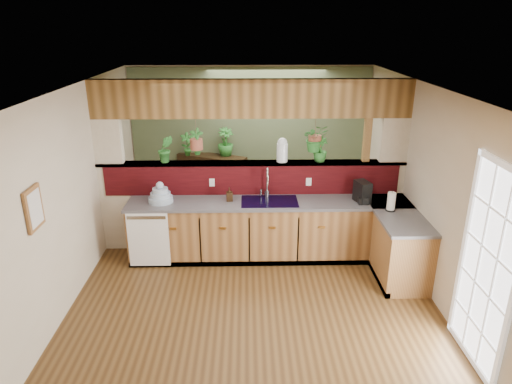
{
  "coord_description": "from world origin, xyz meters",
  "views": [
    {
      "loc": [
        -0.08,
        -5.18,
        3.36
      ],
      "look_at": [
        0.05,
        0.7,
        1.15
      ],
      "focal_mm": 32.0,
      "sensor_mm": 36.0,
      "label": 1
    }
  ],
  "objects_px": {
    "shelving_console": "(212,178)",
    "faucet": "(267,182)",
    "coffee_maker": "(362,193)",
    "glass_jar": "(282,150)",
    "soap_dispenser": "(229,194)",
    "paper_towel": "(391,202)",
    "dish_stack": "(161,196)"
  },
  "relations": [
    {
      "from": "shelving_console",
      "to": "dish_stack",
      "type": "bearing_deg",
      "value": -79.73
    },
    {
      "from": "dish_stack",
      "to": "paper_towel",
      "type": "xyz_separation_m",
      "value": [
        3.23,
        -0.39,
        0.03
      ]
    },
    {
      "from": "paper_towel",
      "to": "shelving_console",
      "type": "bearing_deg",
      "value": 135.02
    },
    {
      "from": "coffee_maker",
      "to": "glass_jar",
      "type": "relative_size",
      "value": 0.85
    },
    {
      "from": "coffee_maker",
      "to": "dish_stack",
      "type": "bearing_deg",
      "value": 162.71
    },
    {
      "from": "dish_stack",
      "to": "shelving_console",
      "type": "xyz_separation_m",
      "value": [
        0.58,
        2.26,
        -0.5
      ]
    },
    {
      "from": "paper_towel",
      "to": "glass_jar",
      "type": "bearing_deg",
      "value": 152.67
    },
    {
      "from": "dish_stack",
      "to": "soap_dispenser",
      "type": "xyz_separation_m",
      "value": [
        0.99,
        0.03,
        0.0
      ]
    },
    {
      "from": "faucet",
      "to": "shelving_console",
      "type": "height_order",
      "value": "faucet"
    },
    {
      "from": "glass_jar",
      "to": "faucet",
      "type": "bearing_deg",
      "value": -136.58
    },
    {
      "from": "faucet",
      "to": "soap_dispenser",
      "type": "relative_size",
      "value": 2.35
    },
    {
      "from": "faucet",
      "to": "paper_towel",
      "type": "height_order",
      "value": "faucet"
    },
    {
      "from": "coffee_maker",
      "to": "glass_jar",
      "type": "height_order",
      "value": "glass_jar"
    },
    {
      "from": "faucet",
      "to": "coffee_maker",
      "type": "relative_size",
      "value": 1.52
    },
    {
      "from": "shelving_console",
      "to": "faucet",
      "type": "bearing_deg",
      "value": -40.92
    },
    {
      "from": "dish_stack",
      "to": "shelving_console",
      "type": "relative_size",
      "value": 0.27
    },
    {
      "from": "coffee_maker",
      "to": "paper_towel",
      "type": "relative_size",
      "value": 1.09
    },
    {
      "from": "coffee_maker",
      "to": "paper_towel",
      "type": "xyz_separation_m",
      "value": [
        0.32,
        -0.33,
        -0.01
      ]
    },
    {
      "from": "faucet",
      "to": "dish_stack",
      "type": "distance_m",
      "value": 1.56
    },
    {
      "from": "shelving_console",
      "to": "glass_jar",
      "type": "bearing_deg",
      "value": -33.19
    },
    {
      "from": "soap_dispenser",
      "to": "glass_jar",
      "type": "bearing_deg",
      "value": 23.41
    },
    {
      "from": "faucet",
      "to": "soap_dispenser",
      "type": "distance_m",
      "value": 0.58
    },
    {
      "from": "faucet",
      "to": "glass_jar",
      "type": "height_order",
      "value": "glass_jar"
    },
    {
      "from": "soap_dispenser",
      "to": "shelving_console",
      "type": "xyz_separation_m",
      "value": [
        -0.42,
        2.24,
        -0.5
      ]
    },
    {
      "from": "paper_towel",
      "to": "soap_dispenser",
      "type": "bearing_deg",
      "value": 169.52
    },
    {
      "from": "paper_towel",
      "to": "shelving_console",
      "type": "distance_m",
      "value": 3.79
    },
    {
      "from": "soap_dispenser",
      "to": "glass_jar",
      "type": "relative_size",
      "value": 0.55
    },
    {
      "from": "paper_towel",
      "to": "glass_jar",
      "type": "distance_m",
      "value": 1.73
    },
    {
      "from": "faucet",
      "to": "dish_stack",
      "type": "bearing_deg",
      "value": -174.63
    },
    {
      "from": "coffee_maker",
      "to": "shelving_console",
      "type": "relative_size",
      "value": 0.23
    },
    {
      "from": "dish_stack",
      "to": "coffee_maker",
      "type": "distance_m",
      "value": 2.91
    },
    {
      "from": "dish_stack",
      "to": "shelving_console",
      "type": "bearing_deg",
      "value": 75.7
    }
  ]
}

